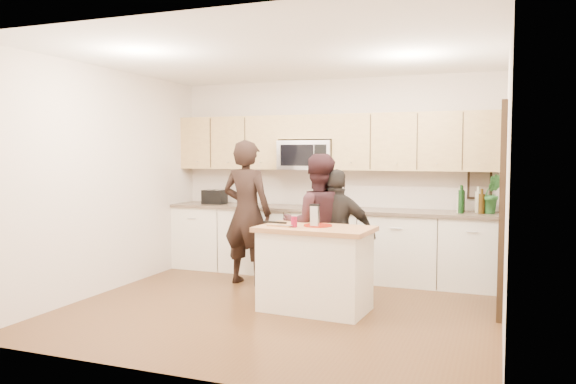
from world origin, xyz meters
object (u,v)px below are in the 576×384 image
at_px(island, 315,268).
at_px(toaster, 215,197).
at_px(woman_center, 317,226).
at_px(woman_left, 247,212).
at_px(woman_right, 337,234).

bearing_deg(island, toaster, 146.08).
xyz_separation_m(toaster, woman_center, (1.91, -1.05, -0.21)).
distance_m(island, woman_center, 0.69).
bearing_deg(toaster, island, -37.87).
bearing_deg(woman_center, woman_left, -37.51).
xyz_separation_m(toaster, woman_right, (2.15, -1.05, -0.29)).
bearing_deg(woman_center, woman_right, 158.63).
distance_m(island, toaster, 2.68).
bearing_deg(woman_left, toaster, -35.68).
distance_m(toaster, woman_left, 1.15).
bearing_deg(woman_right, toaster, -30.33).
bearing_deg(toaster, woman_center, -28.86).
xyz_separation_m(toaster, woman_left, (0.87, -0.75, -0.12)).
bearing_deg(woman_center, island, 83.90).
distance_m(island, woman_right, 0.63).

